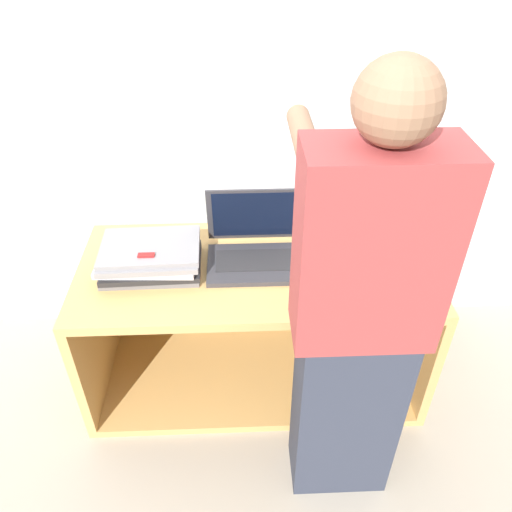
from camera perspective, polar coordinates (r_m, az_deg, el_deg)
ground_plane at (r=2.18m, az=0.26°, el=-19.45°), size 12.00×12.00×0.00m
wall_back at (r=2.05m, az=-0.64°, el=19.33°), size 8.00×0.05×2.40m
cart at (r=2.20m, az=-0.18°, el=-6.46°), size 1.38×0.64×0.62m
laptop_open at (r=1.95m, az=-0.18°, el=1.00°), size 0.37×0.30×0.27m
laptop_stack_left at (r=1.94m, az=-11.95°, el=-0.17°), size 0.39×0.27×0.11m
laptop_stack_right at (r=1.97m, az=11.72°, el=-0.18°), size 0.38×0.27×0.06m
person at (r=1.52m, az=11.63°, el=-7.56°), size 0.40×0.52×1.54m
inventory_tag at (r=1.86m, az=-12.45°, el=0.10°), size 0.06×0.02×0.01m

